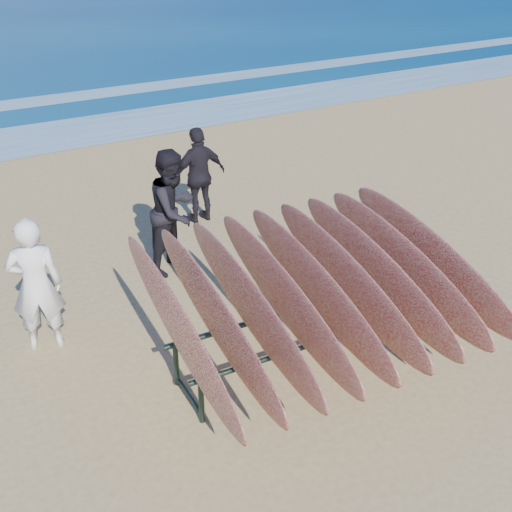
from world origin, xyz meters
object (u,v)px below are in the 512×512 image
object	(u,v)px
surfboard_rack	(316,288)
person_dark_a	(174,211)
person_dark_b	(200,175)
person_white	(36,285)

from	to	relation	value
surfboard_rack	person_dark_a	world-z (taller)	person_dark_a
person_dark_b	person_dark_a	bearing A→B (deg)	47.87
surfboard_rack	person_dark_a	size ratio (longest dim) A/B	1.97
surfboard_rack	person_dark_b	xyz separation A→B (m)	(0.77, 4.07, -0.16)
person_dark_a	person_white	bearing A→B (deg)	171.83
surfboard_rack	person_white	size ratio (longest dim) A/B	2.13
person_white	person_dark_b	size ratio (longest dim) A/B	1.02
person_white	person_dark_b	distance (m)	3.86
person_dark_a	person_dark_b	bearing A→B (deg)	18.49
person_white	surfboard_rack	bearing A→B (deg)	160.52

